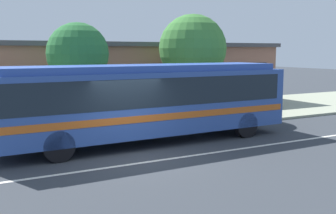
# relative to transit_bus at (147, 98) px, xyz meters

# --- Properties ---
(ground_plane) EXTENTS (120.00, 120.00, 0.00)m
(ground_plane) POSITION_rel_transit_bus_xyz_m (-1.35, -1.71, -1.70)
(ground_plane) COLOR #33383E
(sidewalk_slab) EXTENTS (60.00, 8.00, 0.12)m
(sidewalk_slab) POSITION_rel_transit_bus_xyz_m (-1.35, 5.35, -1.64)
(sidewalk_slab) COLOR #9A9F87
(sidewalk_slab) RESTS_ON ground_plane
(lane_stripe_center) EXTENTS (56.00, 0.16, 0.01)m
(lane_stripe_center) POSITION_rel_transit_bus_xyz_m (-1.35, -2.51, -1.70)
(lane_stripe_center) COLOR silver
(lane_stripe_center) RESTS_ON ground_plane
(transit_bus) EXTENTS (11.43, 2.75, 2.93)m
(transit_bus) POSITION_rel_transit_bus_xyz_m (0.00, 0.00, 0.00)
(transit_bus) COLOR #2F4F9B
(transit_bus) RESTS_ON ground_plane
(pedestrian_waiting_near_sign) EXTENTS (0.47, 0.47, 1.73)m
(pedestrian_waiting_near_sign) POSITION_rel_transit_bus_xyz_m (2.60, 2.68, -0.57)
(pedestrian_waiting_near_sign) COLOR #756B58
(pedestrian_waiting_near_sign) RESTS_ON sidewalk_slab
(bus_stop_sign) EXTENTS (0.16, 0.43, 2.62)m
(bus_stop_sign) POSITION_rel_transit_bus_xyz_m (3.65, 1.95, 0.09)
(bus_stop_sign) COLOR gray
(bus_stop_sign) RESTS_ON sidewalk_slab
(street_tree_near_stop) EXTENTS (2.72, 2.72, 4.57)m
(street_tree_near_stop) POSITION_rel_transit_bus_xyz_m (-1.41, 4.06, 1.59)
(street_tree_near_stop) COLOR brown
(street_tree_near_stop) RESTS_ON sidewalk_slab
(street_tree_mid_block) EXTENTS (3.48, 3.48, 5.20)m
(street_tree_mid_block) POSITION_rel_transit_bus_xyz_m (4.68, 4.33, 1.86)
(street_tree_mid_block) COLOR brown
(street_tree_mid_block) RESTS_ON sidewalk_slab
(station_building) EXTENTS (20.46, 8.83, 3.93)m
(station_building) POSITION_rel_transit_bus_xyz_m (2.56, 10.90, 0.27)
(station_building) COLOR #92614E
(station_building) RESTS_ON ground_plane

